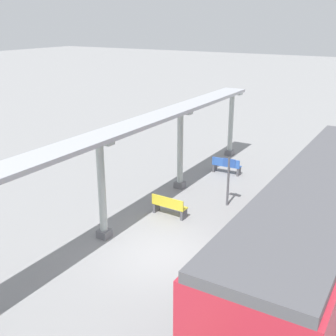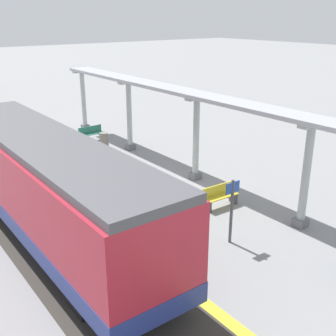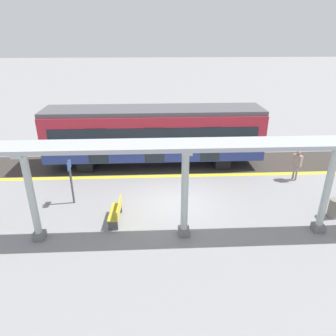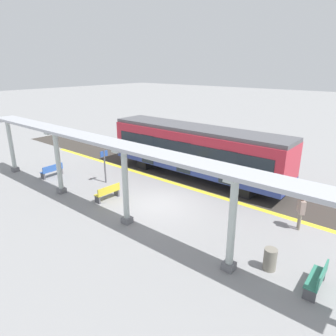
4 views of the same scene
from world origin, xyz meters
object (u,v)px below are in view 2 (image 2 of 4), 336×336
canopy_pillar_second (306,176)px  bench_far_end (220,196)px  platform_info_sign (232,205)px  canopy_pillar_fifth (84,100)px  passenger_waiting_near_edge (39,141)px  canopy_pillar_fourth (129,116)px  canopy_pillar_third (196,139)px  trash_bin (104,140)px  train_near_carriage (47,186)px  bench_mid_platform (91,133)px

canopy_pillar_second → bench_far_end: 3.46m
canopy_pillar_second → platform_info_sign: (-2.77, 0.71, -0.57)m
canopy_pillar_fifth → passenger_waiting_near_edge: size_ratio=2.22×
canopy_pillar_second → canopy_pillar_fourth: size_ratio=1.00×
canopy_pillar_third → passenger_waiting_near_edge: canopy_pillar_third is taller
trash_bin → canopy_pillar_third: bearing=-81.6°
canopy_pillar_fifth → platform_info_sign: (-2.77, -16.03, -0.57)m
platform_info_sign → train_near_carriage: bearing=139.2°
canopy_pillar_fifth → train_near_carriage: bearing=-120.9°
trash_bin → train_near_carriage: bearing=-128.9°
canopy_pillar_fifth → platform_info_sign: canopy_pillar_fifth is taller
train_near_carriage → canopy_pillar_second: bearing=-32.3°
trash_bin → platform_info_sign: platform_info_sign is taller
canopy_pillar_fourth → trash_bin: canopy_pillar_fourth is taller
train_near_carriage → trash_bin: 10.11m
train_near_carriage → canopy_pillar_fifth: size_ratio=3.36×
canopy_pillar_third → canopy_pillar_fourth: bearing=90.0°
trash_bin → bench_mid_platform: bearing=88.4°
bench_mid_platform → trash_bin: bearing=-91.6°
canopy_pillar_fourth → canopy_pillar_fifth: (0.00, 5.50, 0.00)m
bench_mid_platform → train_near_carriage: bearing=-123.8°
train_near_carriage → canopy_pillar_fifth: 14.15m
passenger_waiting_near_edge → canopy_pillar_fifth: bearing=43.5°
canopy_pillar_fifth → platform_info_sign: 16.28m
canopy_pillar_third → canopy_pillar_fifth: (0.00, 11.03, 0.00)m
train_near_carriage → canopy_pillar_third: 7.36m
bench_far_end → trash_bin: bearing=89.1°
bench_mid_platform → passenger_waiting_near_edge: passenger_waiting_near_edge is taller
canopy_pillar_fourth → bench_mid_platform: bearing=108.4°
canopy_pillar_fourth → platform_info_sign: canopy_pillar_fourth is taller
train_near_carriage → canopy_pillar_fifth: canopy_pillar_fifth is taller
canopy_pillar_second → trash_bin: size_ratio=4.38×
train_near_carriage → platform_info_sign: bearing=-40.8°
canopy_pillar_fourth → bench_mid_platform: (-0.94, 2.82, -1.46)m
train_near_carriage → canopy_pillar_fourth: bearing=42.4°
train_near_carriage → trash_bin: train_near_carriage is taller
canopy_pillar_fourth → canopy_pillar_fifth: bearing=90.0°
passenger_waiting_near_edge → canopy_pillar_second: bearing=-69.0°
canopy_pillar_fourth → platform_info_sign: bearing=-104.7°
canopy_pillar_fourth → bench_far_end: bearing=-97.8°
train_near_carriage → bench_mid_platform: 11.47m
canopy_pillar_third → trash_bin: size_ratio=4.38×
passenger_waiting_near_edge → canopy_pillar_third: bearing=-54.4°
passenger_waiting_near_edge → bench_mid_platform: bearing=25.4°
train_near_carriage → bench_mid_platform: bearing=56.2°
passenger_waiting_near_edge → bench_far_end: bearing=-69.1°
canopy_pillar_second → trash_bin: canopy_pillar_second is taller
canopy_pillar_third → canopy_pillar_fifth: bearing=90.0°
canopy_pillar_fourth → canopy_pillar_fifth: size_ratio=1.00×
platform_info_sign → passenger_waiting_near_edge: size_ratio=1.30×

